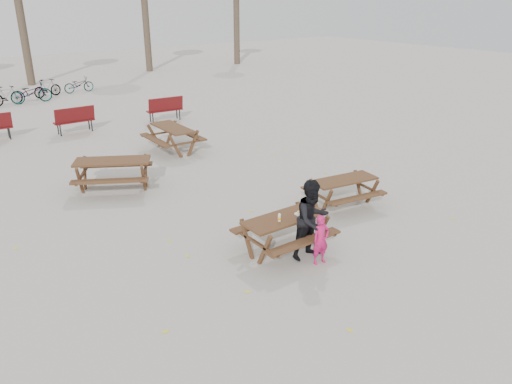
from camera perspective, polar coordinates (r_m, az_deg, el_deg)
ground at (r=10.58m, az=3.25°, el=-6.66°), size 80.00×80.00×0.00m
main_picnic_table at (r=10.31m, az=3.32°, el=-3.79°), size 1.80×1.45×0.78m
food_tray at (r=10.36m, az=4.97°, el=-2.46°), size 0.18×0.11×0.03m
bread_roll at (r=10.34m, az=4.97°, el=-2.25°), size 0.14×0.06×0.05m
soda_bottle at (r=10.00m, az=2.69°, el=-2.99°), size 0.07×0.07×0.17m
child at (r=9.95m, az=7.42°, el=-5.43°), size 0.40×0.29×1.03m
adult at (r=10.02m, az=6.43°, el=-3.15°), size 0.81×0.63×1.66m
picnic_table_east at (r=12.74m, az=9.93°, el=-0.05°), size 1.87×1.59×0.73m
picnic_table_north at (r=14.12m, az=-15.96°, el=1.89°), size 2.52×2.37×0.85m
picnic_table_far at (r=17.27m, az=-9.46°, el=6.01°), size 1.61×1.98×0.84m
park_bench_row at (r=20.23m, az=-23.01°, el=7.17°), size 10.50×1.67×1.03m
bicycle_row at (r=27.87m, az=-26.64°, el=10.08°), size 8.86×2.38×1.01m
fallen_leaves at (r=12.65m, az=-2.23°, el=-1.66°), size 11.00×11.00×0.01m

